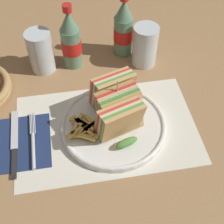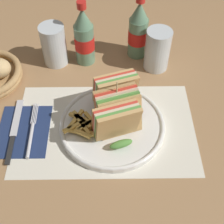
{
  "view_description": "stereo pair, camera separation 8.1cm",
  "coord_description": "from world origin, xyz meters",
  "px_view_note": "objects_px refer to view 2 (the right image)",
  "views": [
    {
      "loc": [
        -0.07,
        -0.5,
        0.66
      ],
      "look_at": [
        0.02,
        0.01,
        0.04
      ],
      "focal_mm": 50.0,
      "sensor_mm": 36.0,
      "label": 1
    },
    {
      "loc": [
        0.01,
        -0.51,
        0.66
      ],
      "look_at": [
        0.02,
        0.01,
        0.04
      ],
      "focal_mm": 50.0,
      "sensor_mm": 36.0,
      "label": 2
    }
  ],
  "objects_px": {
    "glass_near": "(157,52)",
    "fork": "(31,134)",
    "coke_bottle_far": "(138,31)",
    "knife": "(14,131)",
    "club_sandwich": "(116,107)",
    "glass_far": "(54,47)",
    "plate_main": "(112,125)",
    "coke_bottle_near": "(84,37)"
  },
  "relations": [
    {
      "from": "plate_main",
      "to": "glass_far",
      "type": "height_order",
      "value": "glass_far"
    },
    {
      "from": "plate_main",
      "to": "coke_bottle_near",
      "type": "xyz_separation_m",
      "value": [
        -0.08,
        0.27,
        0.08
      ]
    },
    {
      "from": "knife",
      "to": "coke_bottle_near",
      "type": "bearing_deg",
      "value": 57.06
    },
    {
      "from": "plate_main",
      "to": "club_sandwich",
      "type": "distance_m",
      "value": 0.06
    },
    {
      "from": "plate_main",
      "to": "coke_bottle_near",
      "type": "distance_m",
      "value": 0.29
    },
    {
      "from": "plate_main",
      "to": "glass_far",
      "type": "xyz_separation_m",
      "value": [
        -0.17,
        0.27,
        0.05
      ]
    },
    {
      "from": "coke_bottle_near",
      "to": "glass_near",
      "type": "relative_size",
      "value": 1.59
    },
    {
      "from": "coke_bottle_far",
      "to": "glass_near",
      "type": "distance_m",
      "value": 0.09
    },
    {
      "from": "fork",
      "to": "glass_far",
      "type": "xyz_separation_m",
      "value": [
        0.04,
        0.29,
        0.05
      ]
    },
    {
      "from": "coke_bottle_near",
      "to": "glass_far",
      "type": "xyz_separation_m",
      "value": [
        -0.09,
        -0.0,
        -0.03
      ]
    },
    {
      "from": "plate_main",
      "to": "coke_bottle_near",
      "type": "relative_size",
      "value": 1.34
    },
    {
      "from": "plate_main",
      "to": "fork",
      "type": "relative_size",
      "value": 1.58
    },
    {
      "from": "plate_main",
      "to": "glass_far",
      "type": "relative_size",
      "value": 2.13
    },
    {
      "from": "fork",
      "to": "knife",
      "type": "bearing_deg",
      "value": 161.94
    },
    {
      "from": "plate_main",
      "to": "knife",
      "type": "relative_size",
      "value": 1.33
    },
    {
      "from": "coke_bottle_far",
      "to": "glass_near",
      "type": "relative_size",
      "value": 1.59
    },
    {
      "from": "glass_near",
      "to": "fork",
      "type": "bearing_deg",
      "value": -142.57
    },
    {
      "from": "glass_far",
      "to": "coke_bottle_near",
      "type": "bearing_deg",
      "value": 3.06
    },
    {
      "from": "fork",
      "to": "glass_far",
      "type": "bearing_deg",
      "value": 82.0
    },
    {
      "from": "glass_far",
      "to": "glass_near",
      "type": "bearing_deg",
      "value": -4.75
    },
    {
      "from": "plate_main",
      "to": "club_sandwich",
      "type": "relative_size",
      "value": 1.3
    },
    {
      "from": "club_sandwich",
      "to": "knife",
      "type": "bearing_deg",
      "value": -175.24
    },
    {
      "from": "coke_bottle_far",
      "to": "knife",
      "type": "bearing_deg",
      "value": -137.34
    },
    {
      "from": "coke_bottle_far",
      "to": "fork",
      "type": "bearing_deg",
      "value": -131.78
    },
    {
      "from": "coke_bottle_near",
      "to": "coke_bottle_far",
      "type": "xyz_separation_m",
      "value": [
        0.16,
        0.03,
        0.0
      ]
    },
    {
      "from": "plate_main",
      "to": "fork",
      "type": "height_order",
      "value": "plate_main"
    },
    {
      "from": "plate_main",
      "to": "fork",
      "type": "distance_m",
      "value": 0.21
    },
    {
      "from": "coke_bottle_near",
      "to": "fork",
      "type": "bearing_deg",
      "value": -113.41
    },
    {
      "from": "knife",
      "to": "club_sandwich",
      "type": "bearing_deg",
      "value": 3.69
    },
    {
      "from": "knife",
      "to": "coke_bottle_far",
      "type": "xyz_separation_m",
      "value": [
        0.34,
        0.31,
        0.08
      ]
    },
    {
      "from": "fork",
      "to": "glass_far",
      "type": "relative_size",
      "value": 1.35
    },
    {
      "from": "fork",
      "to": "coke_bottle_near",
      "type": "height_order",
      "value": "coke_bottle_near"
    },
    {
      "from": "coke_bottle_near",
      "to": "coke_bottle_far",
      "type": "relative_size",
      "value": 1.0
    },
    {
      "from": "coke_bottle_near",
      "to": "glass_near",
      "type": "height_order",
      "value": "coke_bottle_near"
    },
    {
      "from": "coke_bottle_near",
      "to": "coke_bottle_far",
      "type": "bearing_deg",
      "value": 10.47
    },
    {
      "from": "glass_near",
      "to": "glass_far",
      "type": "bearing_deg",
      "value": 175.25
    },
    {
      "from": "fork",
      "to": "coke_bottle_far",
      "type": "height_order",
      "value": "coke_bottle_far"
    },
    {
      "from": "coke_bottle_far",
      "to": "glass_near",
      "type": "height_order",
      "value": "coke_bottle_far"
    },
    {
      "from": "plate_main",
      "to": "coke_bottle_far",
      "type": "distance_m",
      "value": 0.32
    },
    {
      "from": "plate_main",
      "to": "coke_bottle_far",
      "type": "xyz_separation_m",
      "value": [
        0.08,
        0.3,
        0.08
      ]
    },
    {
      "from": "club_sandwich",
      "to": "coke_bottle_near",
      "type": "bearing_deg",
      "value": 109.27
    },
    {
      "from": "glass_near",
      "to": "glass_far",
      "type": "height_order",
      "value": "same"
    }
  ]
}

